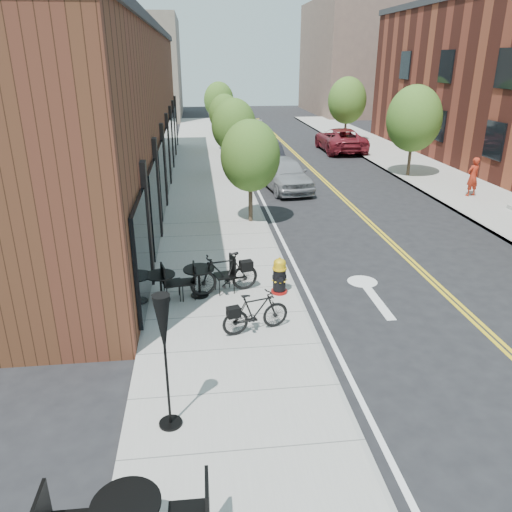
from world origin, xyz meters
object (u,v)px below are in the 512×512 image
bistro_set_b (199,278)px  bistro_set_c (161,283)px  parked_car_a (285,174)px  parked_car_b (267,158)px  patio_umbrella (164,335)px  pedestrian (473,177)px  parked_car_far (340,140)px  fire_hydrant (279,276)px  bicycle_left (224,274)px  bicycle_right (256,312)px  parked_car_c (253,135)px

bistro_set_b → bistro_set_c: 0.99m
bistro_set_c → parked_car_a: 12.75m
parked_car_b → patio_umbrella: bearing=-106.0°
pedestrian → parked_car_far: bearing=-94.9°
fire_hydrant → bicycle_left: bicycle_left is taller
bicycle_right → parked_car_a: 13.80m
bistro_set_c → patio_umbrella: 4.96m
bistro_set_b → parked_car_a: bearing=55.9°
parked_car_a → pedestrian: bearing=-25.4°
patio_umbrella → parked_car_a: patio_umbrella is taller
bicycle_right → parked_car_b: parked_car_b is taller
fire_hydrant → parked_car_a: parked_car_a is taller
fire_hydrant → bicycle_left: (-1.44, 0.15, 0.08)m
bicycle_left → bistro_set_b: bicycle_left is taller
parked_car_far → bistro_set_c: bearing=64.4°
fire_hydrant → pedestrian: bearing=42.1°
fire_hydrant → parked_car_c: parked_car_c is taller
parked_car_a → parked_car_c: 12.88m
patio_umbrella → parked_car_b: patio_umbrella is taller
fire_hydrant → bistro_set_c: 3.08m
parked_car_a → parked_car_b: size_ratio=0.98×
bistro_set_b → parked_car_c: parked_car_c is taller
fire_hydrant → parked_car_a: bearing=80.5°
parked_car_b → pedestrian: 10.85m
fire_hydrant → bicycle_right: (-0.86, -1.94, 0.01)m
parked_car_a → parked_car_c: parked_car_c is taller
bicycle_left → patio_umbrella: 5.31m
bistro_set_b → patio_umbrella: patio_umbrella is taller
bistro_set_b → parked_car_a: 12.24m
bicycle_right → bistro_set_b: (-1.25, 1.99, 0.02)m
bicycle_left → parked_car_far: (9.16, 21.54, 0.11)m
bicycle_right → bistro_set_b: 2.35m
parked_car_a → parked_car_b: parked_car_a is taller
parked_car_far → parked_car_c: bearing=-24.8°
bistro_set_b → parked_car_c: 24.71m
bistro_set_b → bistro_set_c: bearing=175.2°
pedestrian → patio_umbrella: bearing=30.9°
bicycle_left → bicycle_right: (0.59, -2.09, -0.08)m
bistro_set_b → parked_car_a: size_ratio=0.42×
bicycle_left → parked_car_b: (3.29, 15.68, 0.09)m
fire_hydrant → parked_car_b: parked_car_b is taller
parked_car_b → parked_car_a: bearing=-90.1°
fire_hydrant → pedestrian: 13.61m
parked_car_b → bistro_set_b: bearing=-107.8°
bicycle_left → bicycle_right: bearing=2.2°
bicycle_right → parked_car_b: size_ratio=0.34×
parked_car_a → bicycle_right: bearing=-110.2°
bicycle_left → parked_car_b: 16.02m
bicycle_left → pedestrian: 14.63m
bistro_set_c → pedestrian: pedestrian is taller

